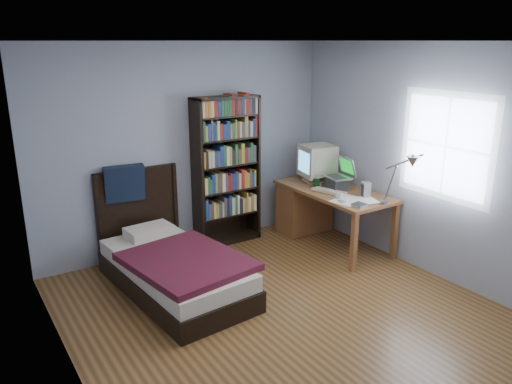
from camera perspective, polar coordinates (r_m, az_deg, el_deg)
room at (r=4.39m, az=4.32°, el=0.35°), size 4.20×4.24×2.50m
desk at (r=6.68m, az=6.28°, el=-1.40°), size 0.75×1.57×0.73m
crt_monitor at (r=6.54m, az=6.89°, el=3.56°), size 0.49×0.46×0.49m
laptop at (r=6.27m, az=9.39°, el=1.30°), size 0.36×0.36×0.39m
desk_lamp at (r=5.33m, az=17.01°, el=2.82°), size 0.26×0.57×0.67m
keyboard at (r=6.14m, az=8.33°, el=0.10°), size 0.29×0.45×0.04m
speaker at (r=6.01m, az=12.43°, el=0.25°), size 0.12×0.12×0.18m
soda_can at (r=6.31m, az=6.99°, el=1.06°), size 0.07×0.07×0.12m
mouse at (r=6.42m, az=7.10°, el=0.90°), size 0.06×0.11×0.04m
phone_silver at (r=5.92m, az=9.15°, el=-0.64°), size 0.06×0.10×0.02m
phone_grey at (r=5.79m, az=9.78°, el=-1.06°), size 0.05×0.09×0.02m
external_drive at (r=5.68m, az=11.74°, el=-1.48°), size 0.15×0.15×0.03m
bookshelf at (r=6.26m, az=-3.40°, el=2.40°), size 0.84×0.30×1.86m
bed at (r=5.34m, az=-9.66°, el=-8.14°), size 1.16×2.05×1.16m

